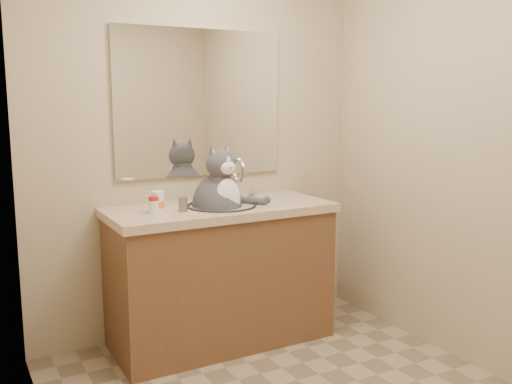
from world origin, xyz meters
TOP-DOWN VIEW (x-y plane):
  - room at (0.00, 0.00)m, footprint 2.22×2.52m
  - vanity at (0.00, 0.96)m, footprint 1.34×0.59m
  - mirror at (0.00, 1.24)m, footprint 1.10×0.02m
  - shower_curtain at (-1.05, 0.10)m, footprint 0.02×1.30m
  - cat at (-0.02, 0.95)m, footprint 0.46×0.37m
  - pill_bottle_redcap at (-0.43, 0.92)m, footprint 0.06×0.06m
  - pill_bottle_orange at (-0.39, 0.93)m, footprint 0.09×0.09m
  - grey_canister at (-0.26, 0.90)m, footprint 0.06×0.06m

SIDE VIEW (x-z plane):
  - vanity at x=0.00m, z-range -0.12..1.00m
  - cat at x=-0.02m, z-range 0.59..1.17m
  - grey_canister at x=-0.26m, z-range 0.85..0.93m
  - pill_bottle_redcap at x=-0.43m, z-range 0.85..0.95m
  - pill_bottle_orange at x=-0.39m, z-range 0.85..0.97m
  - shower_curtain at x=-1.05m, z-range 0.06..2.00m
  - room at x=0.00m, z-range -0.01..2.41m
  - mirror at x=0.00m, z-range 1.00..1.90m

